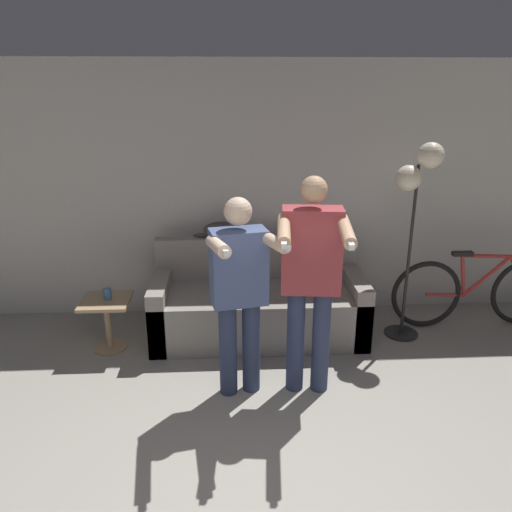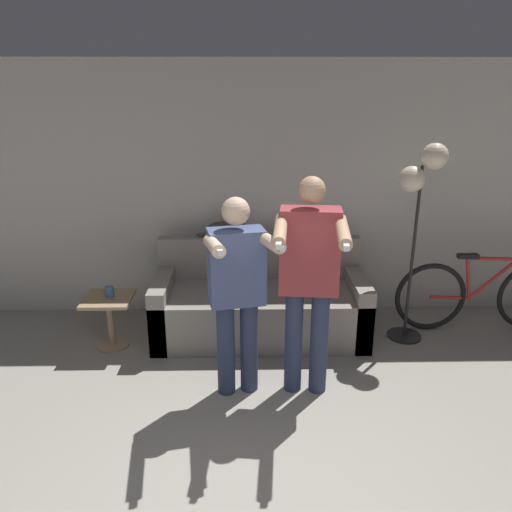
{
  "view_description": "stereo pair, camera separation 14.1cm",
  "coord_description": "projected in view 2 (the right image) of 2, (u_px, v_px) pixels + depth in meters",
  "views": [
    {
      "loc": [
        -0.09,
        -1.86,
        2.36
      ],
      "look_at": [
        0.13,
        2.09,
        0.99
      ],
      "focal_mm": 35.0,
      "sensor_mm": 36.0,
      "label": 1
    },
    {
      "loc": [
        0.05,
        -1.86,
        2.36
      ],
      "look_at": [
        0.13,
        2.09,
        0.99
      ],
      "focal_mm": 35.0,
      "sensor_mm": 36.0,
      "label": 2
    }
  ],
  "objects": [
    {
      "name": "side_table",
      "position": [
        109.0,
        311.0,
        4.64
      ],
      "size": [
        0.44,
        0.44,
        0.5
      ],
      "color": "#A38460",
      "rests_on": "ground_plane"
    },
    {
      "name": "bicycle",
      "position": [
        482.0,
        295.0,
        4.96
      ],
      "size": [
        1.74,
        0.07,
        0.8
      ],
      "color": "black",
      "rests_on": "ground_plane"
    },
    {
      "name": "person_left",
      "position": [
        237.0,
        286.0,
        3.75
      ],
      "size": [
        0.58,
        0.74,
        1.6
      ],
      "rotation": [
        0.0,
        0.0,
        0.2
      ],
      "color": "#2D3856",
      "rests_on": "ground_plane"
    },
    {
      "name": "wall_back",
      "position": [
        242.0,
        192.0,
        5.13
      ],
      "size": [
        10.0,
        0.05,
        2.6
      ],
      "color": "beige",
      "rests_on": "ground_plane"
    },
    {
      "name": "person_right",
      "position": [
        309.0,
        274.0,
        3.73
      ],
      "size": [
        0.56,
        0.71,
        1.75
      ],
      "rotation": [
        0.0,
        0.0,
        -0.1
      ],
      "color": "#2D3856",
      "rests_on": "ground_plane"
    },
    {
      "name": "floor_lamp",
      "position": [
        421.0,
        187.0,
        4.43
      ],
      "size": [
        0.41,
        0.33,
        1.88
      ],
      "color": "black",
      "rests_on": "ground_plane"
    },
    {
      "name": "couch",
      "position": [
        260.0,
        306.0,
        4.9
      ],
      "size": [
        2.03,
        0.87,
        0.9
      ],
      "color": "gray",
      "rests_on": "ground_plane"
    },
    {
      "name": "cup",
      "position": [
        110.0,
        292.0,
        4.59
      ],
      "size": [
        0.08,
        0.08,
        0.1
      ],
      "color": "#3D6693",
      "rests_on": "side_table"
    },
    {
      "name": "cat",
      "position": [
        225.0,
        229.0,
        4.97
      ],
      "size": [
        0.49,
        0.12,
        0.19
      ],
      "color": "#3D3833",
      "rests_on": "couch"
    }
  ]
}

